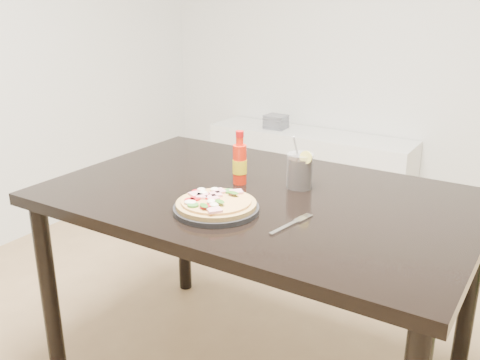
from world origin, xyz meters
The scene contains 8 objects.
dining_table centered at (-0.17, 0.31, 0.67)m, with size 1.40×0.90×0.75m.
plate centered at (-0.20, 0.10, 0.76)m, with size 0.26×0.26×0.02m, color black.
pizza centered at (-0.21, 0.10, 0.78)m, with size 0.24×0.24×0.03m.
hot_sauce_bottle centered at (-0.28, 0.36, 0.82)m, with size 0.05×0.05×0.19m.
cola_cup centered at (-0.08, 0.43, 0.81)m, with size 0.10×0.09×0.18m.
fork centered at (0.04, 0.14, 0.75)m, with size 0.05×0.19×0.00m.
media_console centered at (-0.80, 2.07, 0.25)m, with size 1.40×0.34×0.50m, color white.
cd_stack centered at (-1.05, 2.05, 0.55)m, with size 0.14×0.12×0.09m.
Camera 1 is at (0.66, -1.13, 1.37)m, focal length 40.00 mm.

